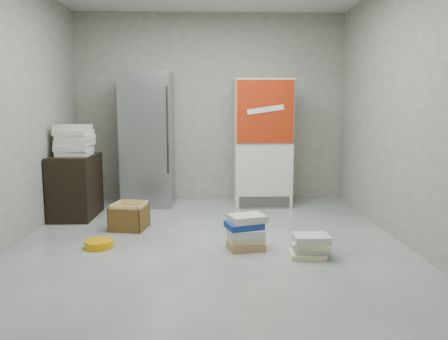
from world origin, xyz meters
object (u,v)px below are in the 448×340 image
coke_cooler (262,142)px  phonebook_stack_main (246,232)px  cardboard_box (129,218)px  steel_fridge (148,139)px  wood_shelf (76,186)px

coke_cooler → phonebook_stack_main: coke_cooler is taller
coke_cooler → cardboard_box: (-1.69, -1.33, -0.78)m
steel_fridge → cardboard_box: size_ratio=4.30×
steel_fridge → phonebook_stack_main: steel_fridge is taller
wood_shelf → cardboard_box: wood_shelf is taller
steel_fridge → wood_shelf: steel_fridge is taller
steel_fridge → wood_shelf: bearing=-138.7°
steel_fridge → cardboard_box: steel_fridge is taller
steel_fridge → phonebook_stack_main: 2.57m
wood_shelf → cardboard_box: bearing=-37.4°
wood_shelf → cardboard_box: size_ratio=1.81×
coke_cooler → steel_fridge: bearing=179.8°
steel_fridge → coke_cooler: 1.65m
cardboard_box → phonebook_stack_main: bearing=-20.5°
steel_fridge → coke_cooler: bearing=-0.2°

